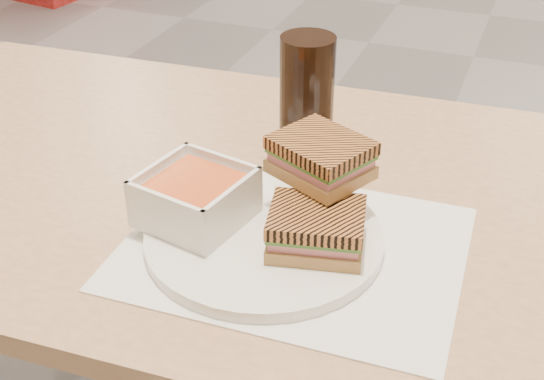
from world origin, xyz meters
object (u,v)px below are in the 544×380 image
(main_table, at_px, (224,246))
(cola_glass, at_px, (307,93))
(plate, at_px, (264,238))
(soup_bowl, at_px, (196,199))
(panini_lower, at_px, (316,229))

(main_table, relative_size, cola_glass, 7.40)
(plate, height_order, soup_bowl, soup_bowl)
(soup_bowl, relative_size, cola_glass, 0.82)
(main_table, relative_size, panini_lower, 10.05)
(panini_lower, bearing_deg, soup_bowl, 179.33)
(panini_lower, relative_size, cola_glass, 0.74)
(main_table, bearing_deg, panini_lower, -34.50)
(plate, distance_m, soup_bowl, 0.09)
(panini_lower, distance_m, cola_glass, 0.27)
(plate, relative_size, soup_bowl, 2.07)
(main_table, height_order, panini_lower, panini_lower)
(soup_bowl, bearing_deg, panini_lower, -0.67)
(main_table, height_order, cola_glass, cola_glass)
(main_table, relative_size, soup_bowl, 9.03)
(main_table, height_order, plate, plate)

